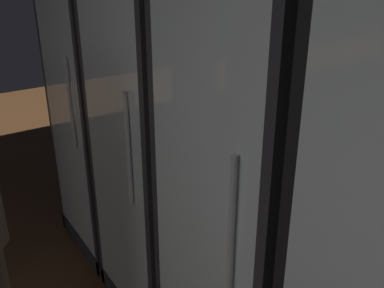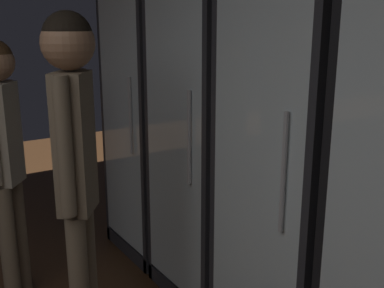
{
  "view_description": "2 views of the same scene",
  "coord_description": "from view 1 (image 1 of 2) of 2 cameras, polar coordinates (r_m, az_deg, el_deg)",
  "views": [
    {
      "loc": [
        0.29,
        1.62,
        1.85
      ],
      "look_at": [
        -0.75,
        2.31,
        1.29
      ],
      "focal_mm": 42.39,
      "sensor_mm": 36.0,
      "label": 1
    },
    {
      "loc": [
        0.7,
        1.07,
        1.66
      ],
      "look_at": [
        -1.31,
        2.38,
        1.02
      ],
      "focal_mm": 43.53,
      "sensor_mm": 36.0,
      "label": 2
    }
  ],
  "objects": [
    {
      "name": "cooler_far_left",
      "position": [
        2.82,
        -8.98,
        5.22
      ],
      "size": [
        0.65,
        0.66,
        1.95
      ],
      "color": "#2B2B30",
      "rests_on": "ground"
    },
    {
      "name": "cooler_left",
      "position": [
        2.25,
        -1.45,
        0.39
      ],
      "size": [
        0.65,
        0.66,
        1.95
      ],
      "color": "#2B2B30",
      "rests_on": "ground"
    },
    {
      "name": "cooler_center",
      "position": [
        1.76,
        10.58,
        -7.0
      ],
      "size": [
        0.65,
        0.66,
        1.95
      ],
      "color": "#2B2B30",
      "rests_on": "ground"
    }
  ]
}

